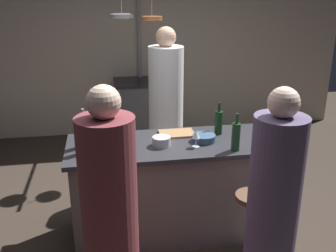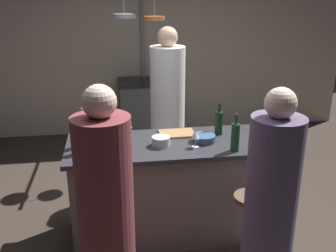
{
  "view_description": "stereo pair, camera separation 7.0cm",
  "coord_description": "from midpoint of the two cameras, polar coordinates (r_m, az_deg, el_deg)",
  "views": [
    {
      "loc": [
        -0.55,
        -3.1,
        2.18
      ],
      "look_at": [
        0.0,
        0.15,
        1.0
      ],
      "focal_mm": 41.62,
      "sensor_mm": 36.0,
      "label": 1
    },
    {
      "loc": [
        -0.48,
        -3.11,
        2.18
      ],
      "look_at": [
        0.0,
        0.15,
        1.0
      ],
      "focal_mm": 41.62,
      "sensor_mm": 36.0,
      "label": 2
    }
  ],
  "objects": [
    {
      "name": "wine_bottle_rose",
      "position": [
        3.35,
        -11.63,
        -0.75
      ],
      "size": [
        0.07,
        0.07,
        0.33
      ],
      "color": "#B78C8E",
      "rests_on": "kitchen_island"
    },
    {
      "name": "wine_bottle_green",
      "position": [
        3.23,
        10.44,
        -1.55
      ],
      "size": [
        0.07,
        0.07,
        0.32
      ],
      "color": "#193D23",
      "rests_on": "kitchen_island"
    },
    {
      "name": "bar_stool_right",
      "position": [
        3.24,
        12.28,
        -14.65
      ],
      "size": [
        0.28,
        0.28,
        0.68
      ],
      "color": "#4C4C51",
      "rests_on": "ground_plane"
    },
    {
      "name": "bar_stool_left",
      "position": [
        3.07,
        -7.51,
        -16.5
      ],
      "size": [
        0.28,
        0.28,
        0.68
      ],
      "color": "#4C4C51",
      "rests_on": "ground_plane"
    },
    {
      "name": "mixing_bowl_blue",
      "position": [
        3.42,
        5.84,
        -1.79
      ],
      "size": [
        0.2,
        0.2,
        0.06
      ],
      "primitive_type": "cylinder",
      "color": "#334C6B",
      "rests_on": "kitchen_island"
    },
    {
      "name": "kitchen_island",
      "position": [
        3.59,
        0.92,
        -9.07
      ],
      "size": [
        1.8,
        0.72,
        0.9
      ],
      "color": "slate",
      "rests_on": "ground_plane"
    },
    {
      "name": "wine_bottle_red",
      "position": [
        3.58,
        8.01,
        0.52
      ],
      "size": [
        0.07,
        0.07,
        0.3
      ],
      "color": "#143319",
      "rests_on": "kitchen_island"
    },
    {
      "name": "wine_glass_near_right_guest",
      "position": [
        3.13,
        -10.33,
        -2.68
      ],
      "size": [
        0.07,
        0.07,
        0.15
      ],
      "color": "silver",
      "rests_on": "kitchen_island"
    },
    {
      "name": "potted_plant",
      "position": [
        5.32,
        17.15,
        -1.93
      ],
      "size": [
        0.36,
        0.36,
        0.52
      ],
      "color": "brown",
      "rests_on": "ground_plane"
    },
    {
      "name": "wine_bottle_dark",
      "position": [
        3.22,
        -11.7,
        -2.03
      ],
      "size": [
        0.07,
        0.07,
        0.29
      ],
      "color": "black",
      "rests_on": "kitchen_island"
    },
    {
      "name": "overhead_pot_rack",
      "position": [
        5.19,
        -3.5,
        13.44
      ],
      "size": [
        0.6,
        1.3,
        2.17
      ],
      "color": "gray",
      "rests_on": "ground_plane"
    },
    {
      "name": "pepper_mill",
      "position": [
        3.19,
        -9.54,
        -2.16
      ],
      "size": [
        0.05,
        0.05,
        0.21
      ],
      "primitive_type": "cylinder",
      "color": "#382319",
      "rests_on": "kitchen_island"
    },
    {
      "name": "wine_glass_by_chef",
      "position": [
        3.52,
        -5.27,
        0.14
      ],
      "size": [
        0.07,
        0.07,
        0.15
      ],
      "color": "silver",
      "rests_on": "kitchen_island"
    },
    {
      "name": "back_wall",
      "position": [
        6.04,
        -3.49,
        11.3
      ],
      "size": [
        6.4,
        0.16,
        2.6
      ],
      "primitive_type": "cube",
      "color": "#BCAD99",
      "rests_on": "ground_plane"
    },
    {
      "name": "wine_glass_near_left_guest",
      "position": [
        3.27,
        4.66,
        -1.4
      ],
      "size": [
        0.07,
        0.07,
        0.15
      ],
      "color": "silver",
      "rests_on": "kitchen_island"
    },
    {
      "name": "guest_left",
      "position": [
        2.56,
        -8.18,
        -13.84
      ],
      "size": [
        0.35,
        0.35,
        1.67
      ],
      "color": "brown",
      "rests_on": "ground_plane"
    },
    {
      "name": "guest_right",
      "position": [
        2.74,
        15.35,
        -12.46
      ],
      "size": [
        0.34,
        0.34,
        1.62
      ],
      "color": "#594C6B",
      "rests_on": "ground_plane"
    },
    {
      "name": "mixing_bowl_wooden",
      "position": [
        3.34,
        -8.85,
        -2.29
      ],
      "size": [
        0.16,
        0.16,
        0.08
      ],
      "primitive_type": "cylinder",
      "color": "brown",
      "rests_on": "kitchen_island"
    },
    {
      "name": "ground_plane",
      "position": [
        3.82,
        0.88,
        -15.03
      ],
      "size": [
        9.0,
        9.0,
        0.0
      ],
      "primitive_type": "plane",
      "color": "#382D26"
    },
    {
      "name": "mixing_bowl_steel",
      "position": [
        3.31,
        -0.43,
        -2.24
      ],
      "size": [
        0.16,
        0.16,
        0.08
      ],
      "primitive_type": "cylinder",
      "color": "#B7B7BC",
      "rests_on": "kitchen_island"
    },
    {
      "name": "cutting_board",
      "position": [
        3.58,
        1.87,
        -1.1
      ],
      "size": [
        0.32,
        0.22,
        0.02
      ],
      "primitive_type": "cube",
      "color": "#997047",
      "rests_on": "kitchen_island"
    },
    {
      "name": "chef",
      "position": [
        4.34,
        0.4,
        1.64
      ],
      "size": [
        0.38,
        0.38,
        1.8
      ],
      "color": "white",
      "rests_on": "ground_plane"
    },
    {
      "name": "stove_range",
      "position": [
        5.84,
        -2.96,
        2.41
      ],
      "size": [
        0.8,
        0.64,
        0.89
      ],
      "color": "#47474C",
      "rests_on": "ground_plane"
    }
  ]
}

